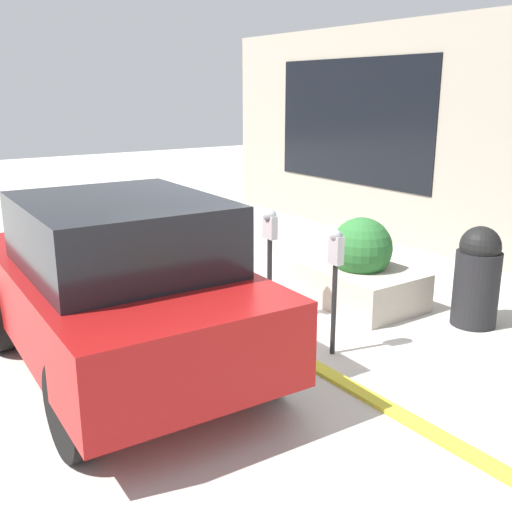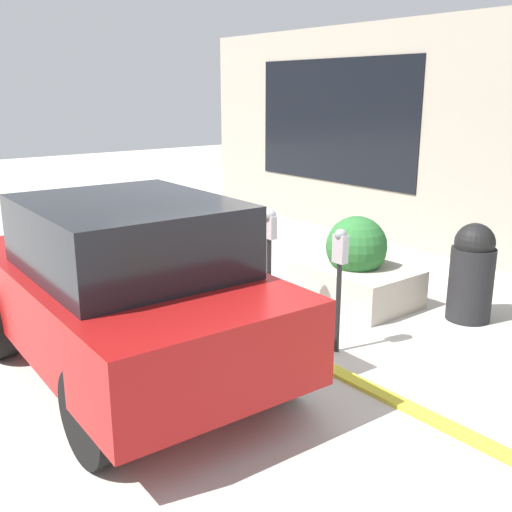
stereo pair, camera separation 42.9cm
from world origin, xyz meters
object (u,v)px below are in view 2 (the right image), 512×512
Objects in this scene: trash_bin at (472,272)px; parking_meter_nearest at (340,265)px; parking_meter_middle at (210,225)px; planter_box at (355,269)px; parked_car_front at (125,287)px; parking_meter_second at (269,239)px.

parking_meter_nearest is at bearing 79.98° from trash_bin.
parking_meter_middle is 1.11× the size of trash_bin.
planter_box is 0.39× the size of parked_car_front.
parking_meter_nearest is at bearing 126.05° from planter_box.
parking_meter_nearest reaches higher than trash_bin.
parking_meter_second is at bearing 81.85° from planter_box.
parking_meter_second is 1.44m from planter_box.
parking_meter_nearest is 1.72m from planter_box.
parking_meter_nearest is 1.01× the size of parking_meter_middle.
planter_box is at bearing -53.95° from parking_meter_nearest.
parking_meter_middle is 2.44m from parked_car_front.
parked_car_front is (-0.07, 3.29, 0.47)m from planter_box.
parked_car_front reaches higher than planter_box.
parked_car_front is 3.25× the size of trash_bin.
parking_meter_nearest is at bearing -179.77° from parking_meter_middle.
planter_box is 1.27× the size of trash_bin.
parking_meter_second is 0.90× the size of planter_box.
trash_bin is (-1.24, -3.89, -0.30)m from parked_car_front.
parking_meter_nearest is at bearing 179.52° from parking_meter_second.
parking_meter_middle is at bearing 35.70° from trash_bin.
parking_meter_nearest reaches higher than planter_box.
parking_meter_nearest is 0.98× the size of parking_meter_second.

